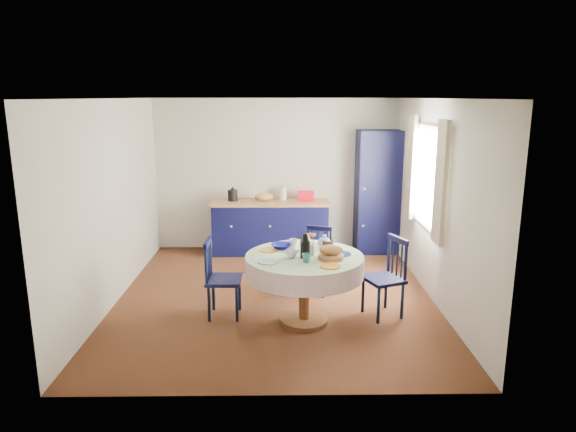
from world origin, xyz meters
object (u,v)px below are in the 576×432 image
dining_table (305,266)px  chair_left (221,278)px  chair_right (386,277)px  chair_far (316,260)px  cobalt_bowl (281,246)px  kitchen_counter (270,226)px  mug_b (306,258)px  mug_c (328,245)px  mug_d (293,243)px  pantry_cabinet (378,192)px  mug_a (291,254)px

dining_table → chair_left: 1.01m
chair_left → chair_right: 1.93m
dining_table → chair_far: bearing=78.8°
dining_table → cobalt_bowl: 0.41m
kitchen_counter → dining_table: (0.44, -2.74, 0.23)m
kitchen_counter → chair_right: kitchen_counter is taller
chair_far → mug_b: size_ratio=8.68×
chair_right → kitchen_counter: bearing=-173.1°
chair_right → cobalt_bowl: bearing=-115.7°
mug_c → mug_d: bearing=169.9°
kitchen_counter → pantry_cabinet: bearing=1.1°
chair_far → mug_a: size_ratio=7.39×
pantry_cabinet → dining_table: size_ratio=1.52×
pantry_cabinet → chair_left: (-2.29, -2.58, -0.53)m
chair_left → mug_b: chair_left is taller
kitchen_counter → pantry_cabinet: size_ratio=0.96×
mug_a → cobalt_bowl: (-0.11, 0.35, -0.02)m
pantry_cabinet → mug_b: (-1.31, -3.01, -0.16)m
pantry_cabinet → mug_a: size_ratio=17.17×
dining_table → mug_a: 0.24m
mug_a → mug_b: size_ratio=1.17×
mug_b → dining_table: bearing=90.4°
pantry_cabinet → chair_left: bearing=-133.0°
kitchen_counter → pantry_cabinet: pantry_cabinet is taller
chair_far → mug_b: 1.28m
cobalt_bowl → dining_table: bearing=-46.0°
pantry_cabinet → mug_b: bearing=-114.9°
kitchen_counter → mug_a: (0.29, -2.81, 0.40)m
dining_table → mug_b: size_ratio=13.29×
kitchen_counter → mug_b: 3.03m
kitchen_counter → mug_a: 2.85m
kitchen_counter → mug_b: (0.45, -2.97, 0.40)m
kitchen_counter → chair_left: 2.59m
dining_table → chair_right: dining_table is taller
chair_far → mug_d: (-0.31, -0.64, 0.41)m
cobalt_bowl → chair_right: bearing=-3.7°
pantry_cabinet → dining_table: bearing=-116.7°
pantry_cabinet → chair_right: size_ratio=2.13×
chair_far → cobalt_bowl: bearing=-101.7°
chair_left → mug_a: 0.94m
kitchen_counter → dining_table: bearing=-81.0°
dining_table → chair_right: size_ratio=1.40×
kitchen_counter → pantry_cabinet: (1.76, 0.04, 0.55)m
kitchen_counter → mug_c: 2.62m
kitchen_counter → mug_a: size_ratio=16.54×
mug_b → mug_d: size_ratio=0.93×
chair_right → chair_left: bearing=-112.1°
chair_left → pantry_cabinet: bearing=-40.7°
pantry_cabinet → chair_right: bearing=-99.3°
pantry_cabinet → mug_a: (-1.47, -2.85, -0.16)m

